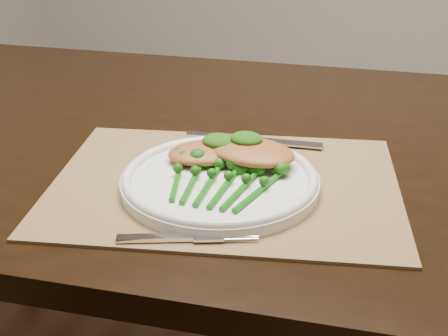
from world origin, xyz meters
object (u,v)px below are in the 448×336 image
at_px(chicken_fillet_left, 207,152).
at_px(broccolini_bundle, 216,185).
at_px(dinner_plate, 220,180).
at_px(dining_table, 242,312).
at_px(placemat, 225,184).

distance_m(chicken_fillet_left, broccolini_bundle, 0.09).
bearing_deg(dinner_plate, dining_table, 99.78).
bearing_deg(dining_table, chicken_fillet_left, -101.12).
distance_m(placemat, chicken_fillet_left, 0.06).
height_order(dining_table, broccolini_bundle, broccolini_bundle).
relative_size(dining_table, placemat, 3.45).
xyz_separation_m(placemat, broccolini_bundle, (0.01, -0.05, 0.02)).
bearing_deg(placemat, dining_table, 85.85).
relative_size(placemat, chicken_fillet_left, 4.21).
bearing_deg(dining_table, placemat, -87.31).
bearing_deg(dining_table, broccolini_bundle, -87.97).
bearing_deg(broccolini_bundle, placemat, 94.49).
xyz_separation_m(dining_table, placemat, (0.03, -0.18, 0.38)).
xyz_separation_m(dining_table, dinner_plate, (0.03, -0.19, 0.39)).
height_order(dining_table, chicken_fillet_left, chicken_fillet_left).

